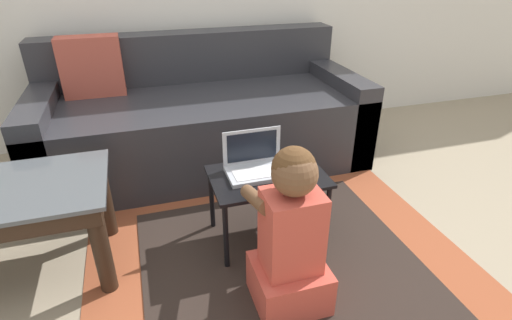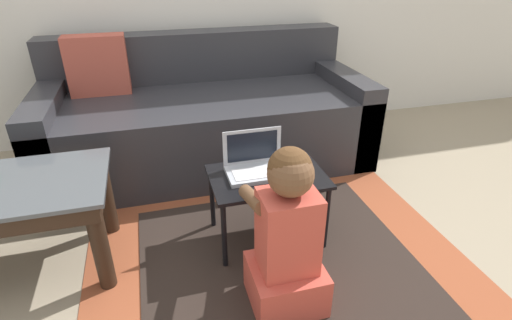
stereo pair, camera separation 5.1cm
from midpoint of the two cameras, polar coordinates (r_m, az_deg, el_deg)
ground_plane at (r=1.95m, az=0.75°, el=-13.04°), size 16.00×16.00×0.00m
area_rug at (r=1.89m, az=4.21°, el=-14.58°), size 1.72×1.59×0.01m
couch at (r=2.68m, az=-6.75°, el=6.03°), size 2.02×0.92×0.83m
laptop_desk at (r=1.86m, az=2.42°, el=-3.38°), size 0.53×0.36×0.36m
laptop at (r=1.84m, az=0.78°, el=-0.89°), size 0.28×0.18×0.19m
computer_mouse at (r=1.88m, az=7.41°, el=-1.00°), size 0.06×0.11×0.04m
person_seated at (r=1.53m, az=5.41°, el=-11.23°), size 0.28×0.40×0.69m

